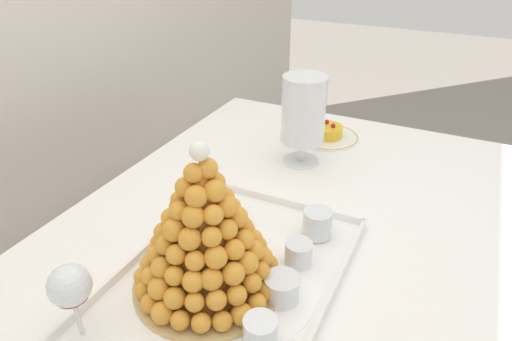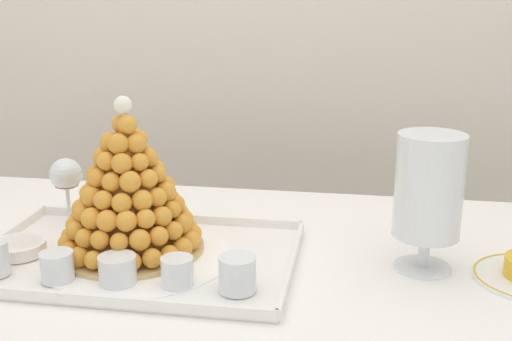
{
  "view_description": "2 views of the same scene",
  "coord_description": "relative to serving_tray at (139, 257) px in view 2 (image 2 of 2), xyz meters",
  "views": [
    {
      "loc": [
        -0.69,
        -0.3,
        1.37
      ],
      "look_at": [
        -0.08,
        -0.01,
        0.99
      ],
      "focal_mm": 31.72,
      "sensor_mm": 36.0,
      "label": 1
    },
    {
      "loc": [
        0.25,
        -1.0,
        1.25
      ],
      "look_at": [
        0.09,
        -0.03,
        0.97
      ],
      "focal_mm": 44.23,
      "sensor_mm": 36.0,
      "label": 2
    }
  ],
  "objects": [
    {
      "name": "creme_brulee_ramekin",
      "position": [
        -0.22,
        -0.03,
        0.02
      ],
      "size": [
        0.1,
        0.1,
        0.02
      ],
      "color": "white",
      "rests_on": "serving_tray"
    },
    {
      "name": "dessert_cup_right",
      "position": [
        0.21,
        -0.1,
        0.03
      ],
      "size": [
        0.06,
        0.06,
        0.06
      ],
      "color": "silver",
      "rests_on": "serving_tray"
    },
    {
      "name": "dessert_cup_mid_right",
      "position": [
        0.1,
        -0.1,
        0.03
      ],
      "size": [
        0.05,
        0.05,
        0.05
      ],
      "color": "silver",
      "rests_on": "serving_tray"
    },
    {
      "name": "dessert_cup_mid_left",
      "position": [
        -0.1,
        -0.12,
        0.03
      ],
      "size": [
        0.06,
        0.06,
        0.05
      ],
      "color": "silver",
      "rests_on": "serving_tray"
    },
    {
      "name": "wine_glass",
      "position": [
        -0.21,
        0.15,
        0.1
      ],
      "size": [
        0.07,
        0.07,
        0.14
      ],
      "color": "silver",
      "rests_on": "buffet_table"
    },
    {
      "name": "macaron_goblet",
      "position": [
        0.51,
        0.05,
        0.14
      ],
      "size": [
        0.12,
        0.12,
        0.25
      ],
      "color": "white",
      "rests_on": "buffet_table"
    },
    {
      "name": "dessert_cup_centre",
      "position": [
        0.0,
        -0.11,
        0.02
      ],
      "size": [
        0.06,
        0.06,
        0.05
      ],
      "color": "silver",
      "rests_on": "serving_tray"
    },
    {
      "name": "buffet_table",
      "position": [
        0.14,
        -0.02,
        -0.09
      ],
      "size": [
        1.5,
        0.97,
        0.77
      ],
      "color": "brown",
      "rests_on": "ground_plane"
    },
    {
      "name": "croquembouche",
      "position": [
        -0.02,
        0.03,
        0.12
      ],
      "size": [
        0.27,
        0.27,
        0.29
      ],
      "color": "tan",
      "rests_on": "serving_tray"
    },
    {
      "name": "serving_tray",
      "position": [
        0.0,
        0.0,
        0.0
      ],
      "size": [
        0.58,
        0.38,
        0.02
      ],
      "color": "white",
      "rests_on": "buffet_table"
    }
  ]
}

